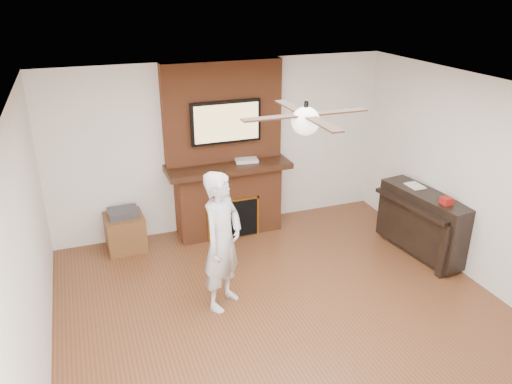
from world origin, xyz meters
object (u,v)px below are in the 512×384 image
object	(u,v)px
fireplace	(226,168)
piano	(423,222)
side_table	(125,230)
person	(222,241)

from	to	relation	value
fireplace	piano	world-z (taller)	fireplace
fireplace	piano	distance (m)	2.84
fireplace	side_table	size ratio (longest dim) A/B	4.19
fireplace	side_table	bearing A→B (deg)	-177.47
person	piano	size ratio (longest dim) A/B	1.17
side_table	piano	world-z (taller)	piano
fireplace	piano	bearing A→B (deg)	-35.08
person	piano	distance (m)	2.91
person	side_table	distance (m)	2.04
fireplace	person	world-z (taller)	fireplace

